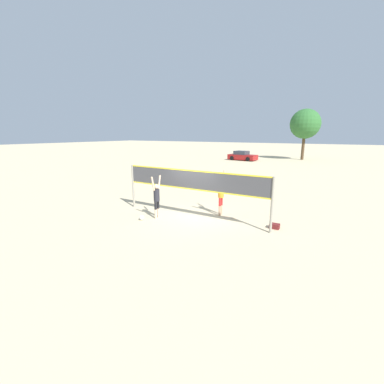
{
  "coord_description": "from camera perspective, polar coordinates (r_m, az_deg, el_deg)",
  "views": [
    {
      "loc": [
        6.03,
        -10.16,
        3.99
      ],
      "look_at": [
        0.0,
        0.0,
        1.28
      ],
      "focal_mm": 24.0,
      "sensor_mm": 36.0,
      "label": 1
    }
  ],
  "objects": [
    {
      "name": "ground_plane",
      "position": [
        12.47,
        -0.0,
        -5.75
      ],
      "size": [
        200.0,
        200.0,
        0.0
      ],
      "primitive_type": "plane",
      "color": "beige"
    },
    {
      "name": "volleyball_net",
      "position": [
        12.04,
        -0.0,
        1.9
      ],
      "size": [
        7.59,
        0.11,
        2.33
      ],
      "color": "gray",
      "rests_on": "ground_plane"
    },
    {
      "name": "player_spiker",
      "position": [
        12.26,
        -7.88,
        -0.95
      ],
      "size": [
        0.28,
        0.69,
        2.06
      ],
      "rotation": [
        0.0,
        0.0,
        1.57
      ],
      "color": "beige",
      "rests_on": "ground_plane"
    },
    {
      "name": "player_blocker",
      "position": [
        12.65,
        6.46,
        0.0
      ],
      "size": [
        0.28,
        0.72,
        2.23
      ],
      "rotation": [
        0.0,
        0.0,
        -1.57
      ],
      "color": "tan",
      "rests_on": "ground_plane"
    },
    {
      "name": "volleyball",
      "position": [
        12.35,
        -11.09,
        -5.62
      ],
      "size": [
        0.23,
        0.23,
        0.23
      ],
      "color": "silver",
      "rests_on": "ground_plane"
    },
    {
      "name": "gear_bag",
      "position": [
        11.66,
        17.87,
        -7.22
      ],
      "size": [
        0.41,
        0.3,
        0.21
      ],
      "color": "maroon",
      "rests_on": "ground_plane"
    },
    {
      "name": "parked_car_near",
      "position": [
        39.81,
        11.12,
        7.84
      ],
      "size": [
        4.44,
        2.37,
        1.41
      ],
      "rotation": [
        0.0,
        0.0,
        -0.13
      ],
      "color": "maroon",
      "rests_on": "ground_plane"
    },
    {
      "name": "tree_left_cluster",
      "position": [
        43.31,
        23.86,
        13.64
      ],
      "size": [
        4.41,
        4.41,
        7.58
      ],
      "color": "#4C3823",
      "rests_on": "ground_plane"
    }
  ]
}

